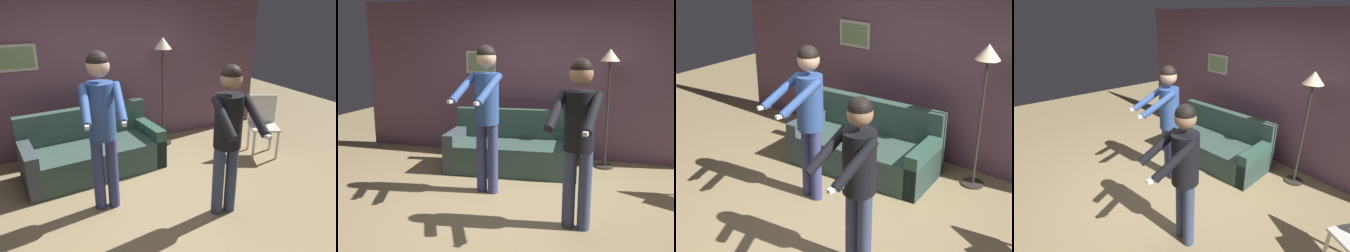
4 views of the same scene
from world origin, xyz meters
The scene contains 6 objects.
ground_plane centered at (0.00, 0.00, 0.00)m, with size 12.00×12.00×0.00m, color #96835C.
back_wall_assembly centered at (-0.01, 2.10, 1.30)m, with size 6.40×0.09×2.60m.
couch centered at (-0.23, 1.27, 0.28)m, with size 1.97×1.02×0.87m.
torchiere_lamp centered at (1.09, 1.74, 1.43)m, with size 0.29×0.29×1.79m.
person_standing_left centered at (-0.31, 0.28, 1.13)m, with size 0.52×0.74×1.84m.
person_standing_right centered at (0.87, -0.40, 1.04)m, with size 0.50×0.68×1.71m.
Camera 3 is at (2.98, -3.28, 2.99)m, focal length 50.00 mm.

